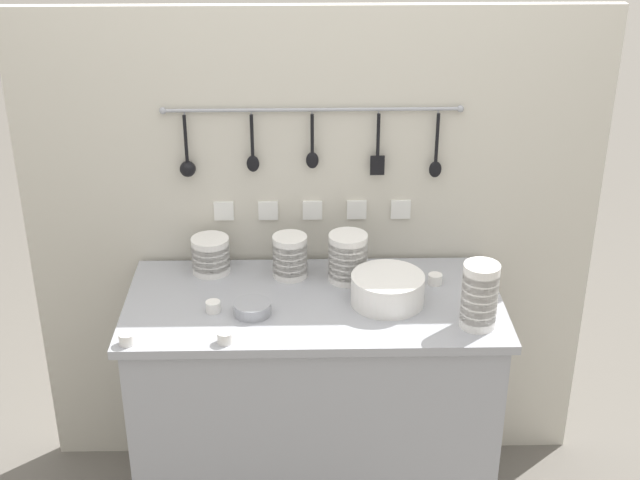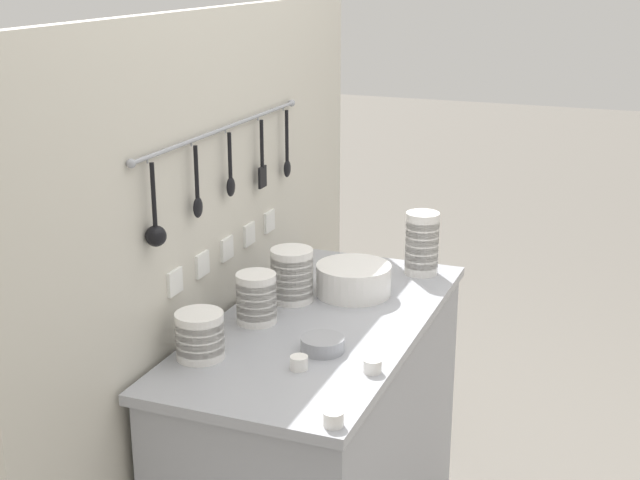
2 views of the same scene
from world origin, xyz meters
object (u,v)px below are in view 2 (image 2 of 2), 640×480
bowl_stack_wide_centre (422,243)px  cup_edge_near (299,363)px  bowl_stack_tall_left (292,275)px  cup_by_caddy (373,366)px  bowl_stack_short_front (256,298)px  steel_mixing_bowl (323,344)px  cup_front_right (333,419)px  bowl_stack_back_corner (200,335)px  plate_stack (354,280)px  cup_back_right (337,267)px

bowl_stack_wide_centre → cup_edge_near: 0.86m
bowl_stack_tall_left → cup_by_caddy: bowl_stack_tall_left is taller
bowl_stack_short_front → steel_mixing_bowl: 0.29m
cup_by_caddy → cup_front_right: size_ratio=1.00×
bowl_stack_wide_centre → bowl_stack_back_corner: (-0.88, 0.39, -0.04)m
bowl_stack_tall_left → cup_front_right: (-0.70, -0.40, -0.07)m
bowl_stack_short_front → cup_by_caddy: (-0.20, -0.43, -0.06)m
bowl_stack_tall_left → cup_by_caddy: (-0.40, -0.40, -0.07)m
plate_stack → steel_mixing_bowl: size_ratio=1.98×
bowl_stack_wide_centre → steel_mixing_bowl: bowl_stack_wide_centre is taller
bowl_stack_back_corner → cup_edge_near: (0.03, -0.28, -0.05)m
bowl_stack_short_front → plate_stack: (0.33, -0.20, -0.03)m
steel_mixing_bowl → cup_by_caddy: size_ratio=2.52×
plate_stack → steel_mixing_bowl: (-0.45, -0.06, -0.03)m
bowl_stack_back_corner → cup_back_right: bowl_stack_back_corner is taller
bowl_stack_tall_left → cup_by_caddy: 0.57m
cup_front_right → cup_edge_near: size_ratio=1.00×
cup_back_right → cup_edge_near: bearing=-167.2°
bowl_stack_back_corner → steel_mixing_bowl: size_ratio=1.09×
cup_edge_near → cup_back_right: bearing=12.8°
cup_by_caddy → cup_front_right: bearing=-179.6°
bowl_stack_tall_left → steel_mixing_bowl: (-0.32, -0.23, -0.07)m
cup_edge_near → bowl_stack_back_corner: bearing=96.2°
cup_back_right → cup_edge_near: (-0.75, -0.17, 0.00)m
plate_stack → cup_by_caddy: (-0.52, -0.24, -0.03)m
bowl_stack_wide_centre → cup_back_right: size_ratio=4.47×
bowl_stack_back_corner → cup_front_right: size_ratio=2.73×
steel_mixing_bowl → cup_back_right: (0.63, 0.19, -0.00)m
bowl_stack_short_front → cup_front_right: size_ratio=3.15×
cup_back_right → bowl_stack_wide_centre: bearing=-70.8°
plate_stack → cup_edge_near: (-0.58, -0.05, -0.03)m
cup_back_right → steel_mixing_bowl: bearing=-163.2°
steel_mixing_bowl → cup_back_right: 0.65m
bowl_stack_back_corner → steel_mixing_bowl: bowl_stack_back_corner is taller
bowl_stack_tall_left → cup_back_right: bowl_stack_tall_left is taller
bowl_stack_tall_left → bowl_stack_short_front: bowl_stack_tall_left is taller
bowl_stack_back_corner → cup_front_right: 0.52m
bowl_stack_wide_centre → cup_by_caddy: 0.81m
steel_mixing_bowl → cup_edge_near: 0.13m
bowl_stack_back_corner → bowl_stack_tall_left: bowl_stack_tall_left is taller
cup_edge_near → plate_stack: bearing=4.6°
steel_mixing_bowl → cup_front_right: size_ratio=2.52×
bowl_stack_tall_left → bowl_stack_short_front: (-0.20, 0.03, -0.01)m
cup_front_right → cup_edge_near: same height
cup_back_right → cup_edge_near: 0.77m
cup_by_caddy → cup_back_right: size_ratio=1.00×
bowl_stack_back_corner → steel_mixing_bowl: bearing=-61.9°
bowl_stack_back_corner → bowl_stack_wide_centre: bearing=-23.7°
cup_back_right → bowl_stack_short_front: bearing=172.0°
bowl_stack_back_corner → cup_edge_near: bowl_stack_back_corner is taller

